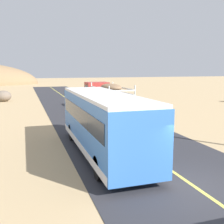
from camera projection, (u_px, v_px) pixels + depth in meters
ground_plane at (195, 188)px, 10.39m from camera, size 240.00×240.00×0.00m
road_surface at (195, 187)px, 10.38m from camera, size 8.00×120.00×0.02m
road_centre_line at (195, 187)px, 10.38m from camera, size 0.16×117.60×0.00m
livestock_truck at (102, 94)px, 29.54m from camera, size 2.53×9.70×3.02m
bus at (103, 122)px, 14.23m from camera, size 2.54×10.00×3.21m
boulder_near_shoulder at (3, 96)px, 37.14m from camera, size 2.09×1.90×1.51m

